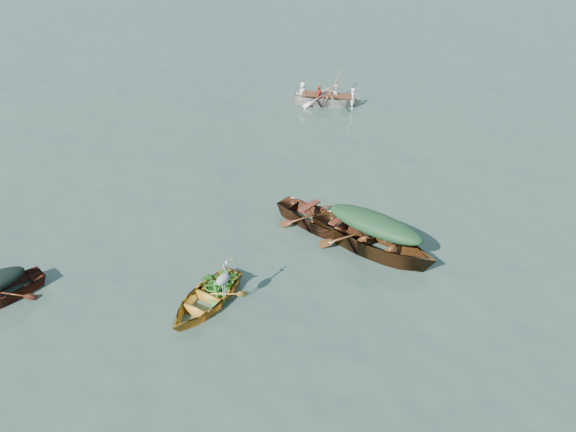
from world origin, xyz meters
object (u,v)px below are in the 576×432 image
object	(u,v)px
yellow_dinghy	(206,306)
heron	(223,284)
green_tarp_boat	(372,251)
rowed_boat	(327,105)
open_wooden_boat	(323,230)

from	to	relation	value
yellow_dinghy	heron	xyz separation A→B (m)	(0.54, 0.12, 0.86)
green_tarp_boat	heron	bearing A→B (deg)	160.90
green_tarp_boat	heron	world-z (taller)	heron
yellow_dinghy	rowed_boat	bearing A→B (deg)	103.96
green_tarp_boat	open_wooden_boat	xyz separation A→B (m)	(-1.62, 0.01, 0.00)
rowed_boat	heron	world-z (taller)	heron
green_tarp_boat	yellow_dinghy	bearing A→B (deg)	155.33
rowed_boat	heron	xyz separation A→B (m)	(5.49, -12.23, 0.86)
yellow_dinghy	heron	size ratio (longest dim) A/B	3.26
yellow_dinghy	rowed_boat	xyz separation A→B (m)	(-4.95, 12.35, 0.00)
rowed_boat	heron	size ratio (longest dim) A/B	4.33
open_wooden_boat	heron	world-z (taller)	heron
open_wooden_boat	rowed_boat	size ratio (longest dim) A/B	1.10
green_tarp_boat	heron	distance (m)	4.57
heron	green_tarp_boat	bearing A→B (deg)	62.80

